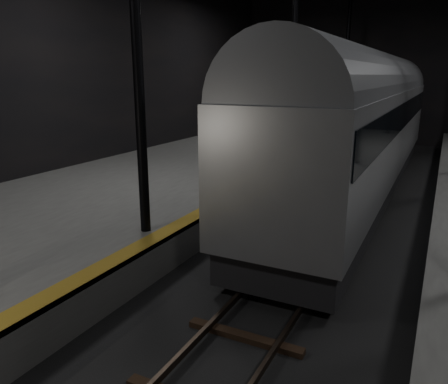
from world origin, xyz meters
The scene contains 5 objects.
ground centered at (0.00, 0.00, 0.00)m, with size 44.00×44.00×0.00m, color black.
platform_left centered at (-7.50, 0.00, 0.50)m, with size 9.00×43.80×1.00m, color #4F4F4C.
tactile_strip centered at (-3.25, 0.00, 1.00)m, with size 0.50×43.80×0.01m, color olive.
track centered at (0.00, 0.00, 0.07)m, with size 2.40×43.00×0.24m.
train centered at (0.00, 5.97, 3.26)m, with size 3.27×21.86×5.84m.
Camera 1 is at (3.02, -12.87, 5.02)m, focal length 35.00 mm.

